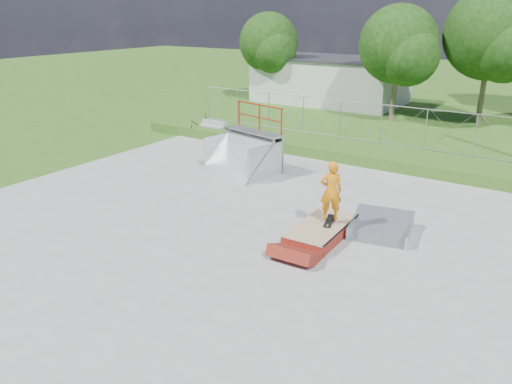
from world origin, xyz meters
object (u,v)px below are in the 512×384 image
grind_box (322,231)px  skater (331,193)px  flat_bank_ramp (381,227)px  quarter_pipe (240,141)px

grind_box → skater: 1.15m
grind_box → skater: (0.12, 0.25, 1.12)m
grind_box → skater: skater is taller
grind_box → flat_bank_ramp: flat_bank_ramp is taller
flat_bank_ramp → skater: size_ratio=1.03×
grind_box → skater: size_ratio=1.52×
quarter_pipe → skater: bearing=-18.9°
skater → flat_bank_ramp: bearing=179.4°
flat_bank_ramp → skater: (-1.28, -0.85, 1.05)m
skater → grind_box: bearing=31.2°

